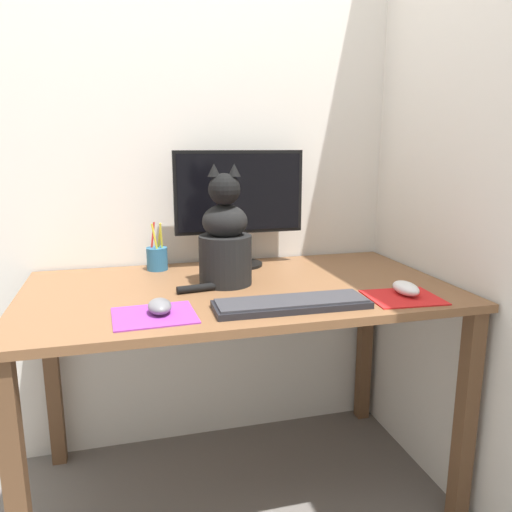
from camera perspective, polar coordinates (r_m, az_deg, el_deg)
The scene contains 12 objects.
ground_plane at distance 1.94m, azimuth -1.78°, elevation -25.01°, with size 12.00×12.00×0.00m, color slate.
wall_back at distance 1.93m, azimuth -4.85°, elevation 14.53°, with size 7.00×0.04×2.50m.
wall_side_right at distance 1.83m, azimuth 20.57°, elevation 13.92°, with size 0.04×7.00×2.50m.
desk at distance 1.63m, azimuth -1.94°, elevation -6.69°, with size 1.34×0.74×0.74m.
monitor at distance 1.83m, azimuth -1.91°, elevation 6.33°, with size 0.48×0.17×0.42m.
keyboard at distance 1.39m, azimuth 4.09°, elevation -5.46°, with size 0.44×0.14×0.02m.
mousepad_left at distance 1.35m, azimuth -11.57°, elevation -6.66°, with size 0.22×0.20×0.00m.
mousepad_right at distance 1.54m, azimuth 16.45°, elevation -4.56°, with size 0.22×0.20×0.00m.
computer_mouse_left at distance 1.36m, azimuth -10.95°, elevation -5.66°, with size 0.06×0.10×0.04m.
computer_mouse_right at distance 1.56m, azimuth 16.75°, elevation -3.55°, with size 0.06×0.11×0.04m.
cat at distance 1.59m, azimuth -3.58°, elevation 1.76°, with size 0.27×0.20×0.39m.
pen_cup at distance 1.83m, azimuth -11.23°, elevation -0.20°, with size 0.07×0.07×0.17m.
Camera 1 is at (-0.34, -1.50, 1.18)m, focal length 35.00 mm.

